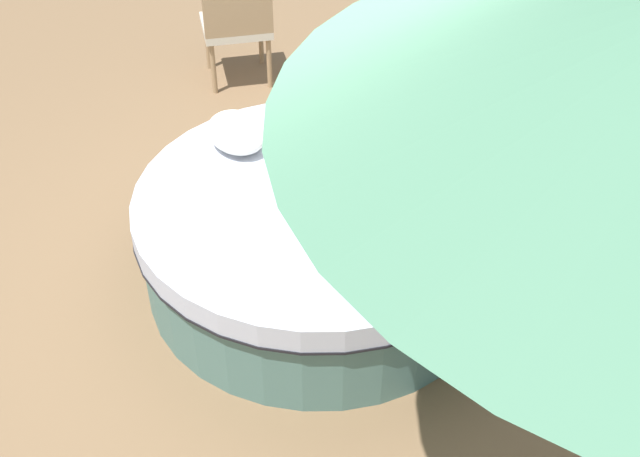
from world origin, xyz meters
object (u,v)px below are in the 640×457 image
round_bed (320,236)px  patio_chair (237,18)px  throw_pillow_2 (237,132)px  throw_pillow_0 (451,167)px  throw_pillow_1 (357,110)px

round_bed → patio_chair: size_ratio=2.08×
throw_pillow_2 → throw_pillow_0: bearing=44.3°
throw_pillow_2 → patio_chair: 1.82m
throw_pillow_1 → patio_chair: bearing=179.4°
throw_pillow_1 → patio_chair: patio_chair is taller
round_bed → throw_pillow_0: (0.24, 0.68, 0.39)m
throw_pillow_0 → patio_chair: patio_chair is taller
patio_chair → throw_pillow_1: bearing=-74.0°
throw_pillow_0 → patio_chair: size_ratio=0.51×
throw_pillow_0 → throw_pillow_1: (-0.74, -0.15, 0.01)m
round_bed → throw_pillow_2: (-0.65, -0.19, 0.38)m
throw_pillow_1 → round_bed: bearing=-46.6°
throw_pillow_2 → patio_chair: bearing=156.0°
throw_pillow_0 → throw_pillow_2: (-0.90, -0.87, -0.01)m
throw_pillow_0 → throw_pillow_1: 0.76m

